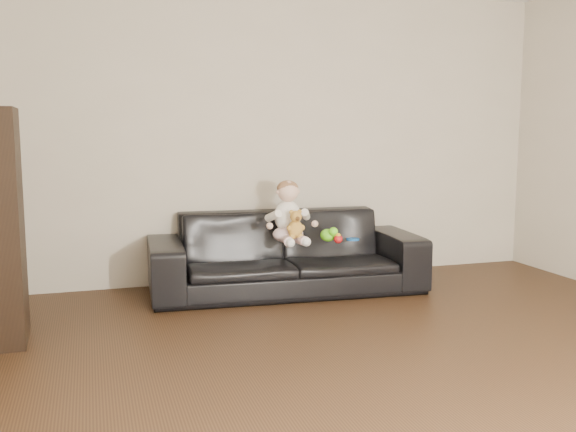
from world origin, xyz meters
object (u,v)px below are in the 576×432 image
object	(u,v)px
toy_green	(328,235)
toy_blue_disc	(353,239)
teddy_bear	(296,225)
sofa	(286,252)
baby	(289,216)
toy_rattle	(338,239)

from	to	relation	value
toy_green	toy_blue_disc	size ratio (longest dim) A/B	1.40
teddy_bear	toy_blue_disc	distance (m)	0.58
teddy_bear	toy_green	size ratio (longest dim) A/B	1.50
toy_green	toy_blue_disc	xyz separation A→B (m)	(0.22, -0.00, -0.04)
teddy_bear	toy_blue_disc	bearing A→B (deg)	23.23
toy_green	toy_blue_disc	distance (m)	0.23
sofa	toy_blue_disc	bearing A→B (deg)	-13.49
toy_green	toy_blue_disc	world-z (taller)	toy_green
baby	toy_green	size ratio (longest dim) A/B	3.39
toy_green	toy_rattle	bearing A→B (deg)	-66.50
baby	toy_blue_disc	xyz separation A→B (m)	(0.55, -0.04, -0.22)
baby	toy_blue_disc	size ratio (longest dim) A/B	4.74
teddy_bear	toy_blue_disc	world-z (taller)	teddy_bear
toy_rattle	toy_blue_disc	bearing A→B (deg)	31.42
sofa	baby	xyz separation A→B (m)	(-0.01, -0.12, 0.33)
baby	toy_green	xyz separation A→B (m)	(0.33, -0.04, -0.17)
toy_green	toy_rattle	size ratio (longest dim) A/B	2.09
baby	toy_rattle	xyz separation A→B (m)	(0.38, -0.15, -0.19)
baby	toy_blue_disc	world-z (taller)	baby
sofa	toy_green	size ratio (longest dim) A/B	15.00
sofa	teddy_bear	distance (m)	0.39
sofa	toy_green	xyz separation A→B (m)	(0.32, -0.16, 0.16)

